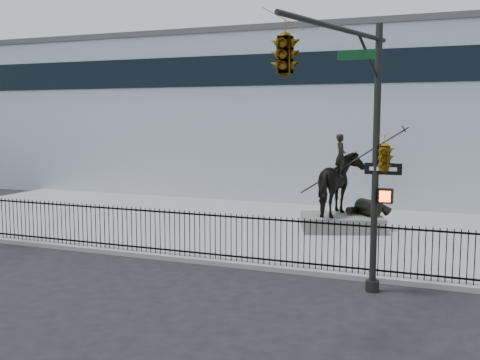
% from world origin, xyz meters
% --- Properties ---
extents(ground, '(120.00, 120.00, 0.00)m').
position_xyz_m(ground, '(0.00, 0.00, 0.00)').
color(ground, black).
rests_on(ground, ground).
extents(plaza, '(30.00, 12.00, 0.15)m').
position_xyz_m(plaza, '(0.00, 7.00, 0.07)').
color(plaza, gray).
rests_on(plaza, ground).
extents(building, '(44.00, 14.00, 9.00)m').
position_xyz_m(building, '(0.00, 20.00, 4.50)').
color(building, silver).
rests_on(building, ground).
extents(picket_fence, '(22.10, 0.10, 1.50)m').
position_xyz_m(picket_fence, '(0.00, 1.25, 0.90)').
color(picket_fence, black).
rests_on(picket_fence, plaza).
extents(statue_plinth, '(3.65, 3.05, 0.59)m').
position_xyz_m(statue_plinth, '(4.79, 7.29, 0.44)').
color(statue_plinth, '#585651').
rests_on(statue_plinth, plaza).
extents(equestrian_statue, '(3.80, 3.02, 3.39)m').
position_xyz_m(equestrian_statue, '(4.84, 7.31, 1.96)').
color(equestrian_statue, black).
rests_on(equestrian_statue, statue_plinth).
extents(traffic_signal_right, '(2.17, 6.86, 7.00)m').
position_xyz_m(traffic_signal_right, '(6.47, -2.00, 4.85)').
color(traffic_signal_right, black).
rests_on(traffic_signal_right, ground).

